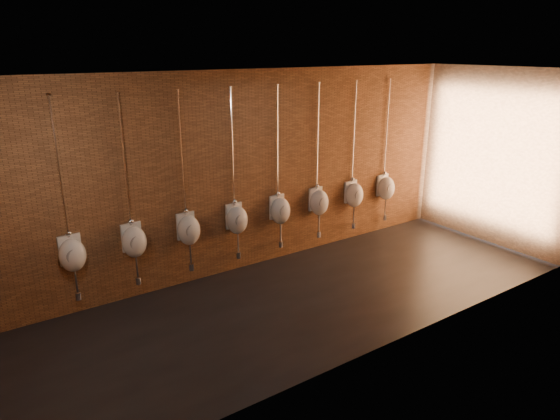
% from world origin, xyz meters
% --- Properties ---
extents(ground, '(8.50, 8.50, 0.00)m').
position_xyz_m(ground, '(0.00, 0.00, 0.00)').
color(ground, black).
rests_on(ground, ground).
extents(room_shell, '(8.54, 3.04, 3.22)m').
position_xyz_m(room_shell, '(0.00, 0.00, 2.01)').
color(room_shell, black).
rests_on(room_shell, ground).
extents(urinal_0, '(0.38, 0.34, 2.71)m').
position_xyz_m(urinal_0, '(-2.82, 1.38, 0.91)').
color(urinal_0, white).
rests_on(urinal_0, ground).
extents(urinal_1, '(0.38, 0.34, 2.71)m').
position_xyz_m(urinal_1, '(-1.99, 1.38, 0.91)').
color(urinal_1, white).
rests_on(urinal_1, ground).
extents(urinal_2, '(0.38, 0.34, 2.71)m').
position_xyz_m(urinal_2, '(-1.16, 1.38, 0.91)').
color(urinal_2, white).
rests_on(urinal_2, ground).
extents(urinal_3, '(0.38, 0.34, 2.71)m').
position_xyz_m(urinal_3, '(-0.33, 1.38, 0.91)').
color(urinal_3, white).
rests_on(urinal_3, ground).
extents(urinal_4, '(0.38, 0.34, 2.71)m').
position_xyz_m(urinal_4, '(0.50, 1.38, 0.91)').
color(urinal_4, white).
rests_on(urinal_4, ground).
extents(urinal_5, '(0.38, 0.34, 2.71)m').
position_xyz_m(urinal_5, '(1.33, 1.38, 0.91)').
color(urinal_5, white).
rests_on(urinal_5, ground).
extents(urinal_6, '(0.38, 0.34, 2.71)m').
position_xyz_m(urinal_6, '(2.17, 1.38, 0.91)').
color(urinal_6, white).
rests_on(urinal_6, ground).
extents(urinal_7, '(0.38, 0.34, 2.71)m').
position_xyz_m(urinal_7, '(3.00, 1.38, 0.91)').
color(urinal_7, white).
rests_on(urinal_7, ground).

